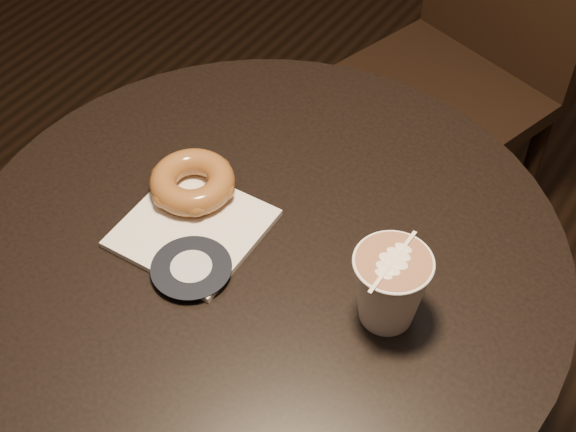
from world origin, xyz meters
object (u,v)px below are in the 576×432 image
Objects in this scene: cafe_table at (266,344)px; chair at (473,36)px; doughnut at (192,182)px; latte_cup at (390,289)px; pastry_bag at (193,228)px.

cafe_table is 0.81m from chair.
latte_cup is (0.28, -0.02, 0.02)m from doughnut.
cafe_table is 0.25m from doughnut.
pastry_bag is 1.49× the size of doughnut.
chair is 0.86m from pastry_bag.
latte_cup is at bearing -0.81° from cafe_table.
chair is (-0.08, 0.81, -0.02)m from cafe_table.
pastry_bag is at bearing -74.05° from chair.
cafe_table is at bearing -68.32° from chair.
cafe_table is 8.28× the size of latte_cup.
doughnut is 1.12× the size of latte_cup.
chair is 6.32× the size of pastry_bag.
doughnut is at bearing 124.49° from pastry_bag.
chair reaches higher than pastry_bag.
pastry_bag reaches higher than cafe_table.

